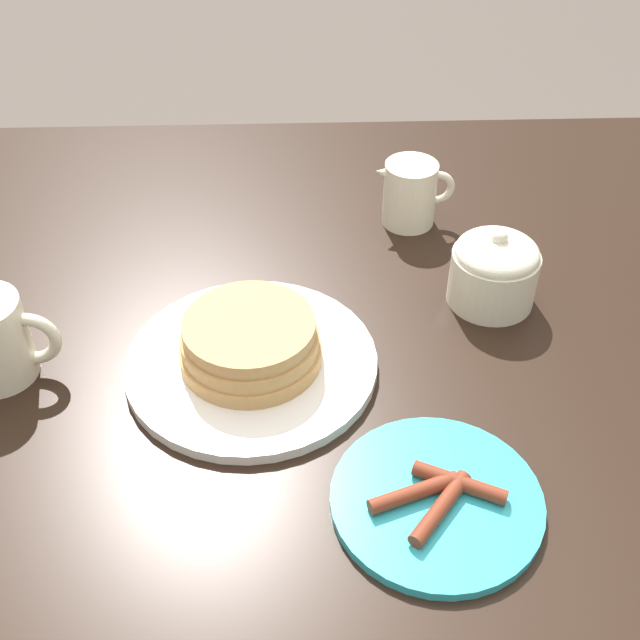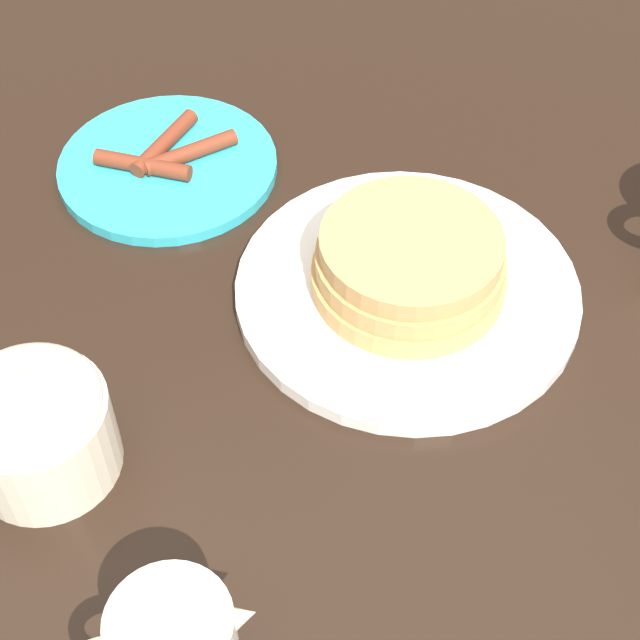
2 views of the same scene
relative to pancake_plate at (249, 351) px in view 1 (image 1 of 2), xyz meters
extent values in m
cube|color=black|center=(0.05, 0.01, -0.04)|extent=(1.47, 1.06, 0.03)
cylinder|color=white|center=(0.00, 0.00, -0.02)|extent=(0.26, 0.26, 0.01)
cylinder|color=tan|center=(0.00, 0.00, 0.00)|extent=(0.15, 0.15, 0.02)
cylinder|color=tan|center=(0.00, 0.00, 0.01)|extent=(0.14, 0.14, 0.02)
cylinder|color=tan|center=(0.00, 0.00, 0.03)|extent=(0.13, 0.13, 0.02)
cylinder|color=#2DADBC|center=(0.17, -0.18, -0.02)|extent=(0.19, 0.19, 0.01)
cylinder|color=maroon|center=(0.15, -0.18, -0.01)|extent=(0.08, 0.04, 0.01)
cylinder|color=maroon|center=(0.19, -0.17, -0.01)|extent=(0.08, 0.05, 0.01)
cylinder|color=maroon|center=(0.17, -0.19, -0.01)|extent=(0.06, 0.07, 0.01)
torus|color=beige|center=(-0.22, 0.00, 0.02)|extent=(0.06, 0.01, 0.06)
cylinder|color=beige|center=(0.19, 0.26, 0.02)|extent=(0.07, 0.07, 0.08)
cone|color=beige|center=(0.16, 0.26, 0.05)|extent=(0.04, 0.03, 0.04)
torus|color=beige|center=(0.23, 0.26, 0.03)|extent=(0.05, 0.01, 0.05)
cylinder|color=beige|center=(0.27, 0.10, 0.01)|extent=(0.10, 0.10, 0.06)
ellipsoid|color=beige|center=(0.27, 0.10, 0.04)|extent=(0.09, 0.09, 0.03)
sphere|color=beige|center=(0.27, 0.10, 0.06)|extent=(0.02, 0.02, 0.02)
camera|label=1|loc=(0.05, -0.60, 0.56)|focal=45.00mm
camera|label=2|loc=(0.16, 0.48, 0.53)|focal=55.00mm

